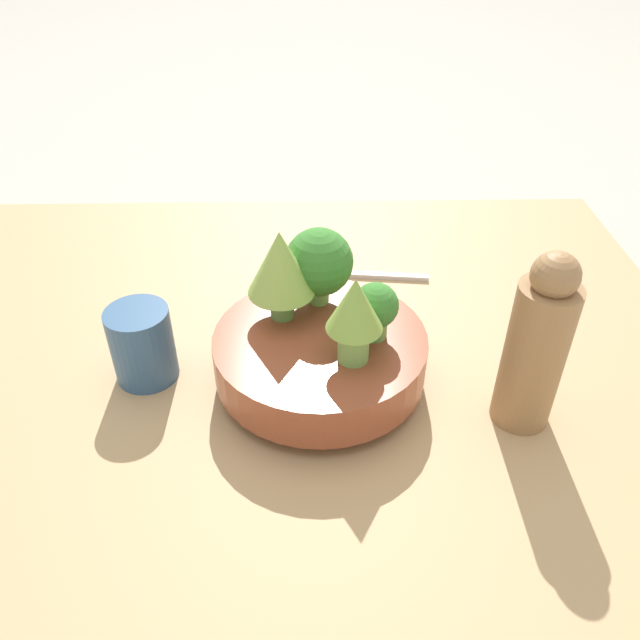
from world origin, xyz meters
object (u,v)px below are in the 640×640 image
object	(u,v)px
pepper_mill	(536,347)
fork	(359,275)
cup	(142,344)
bowl	(320,355)

from	to	relation	value
pepper_mill	fork	world-z (taller)	pepper_mill
cup	pepper_mill	size ratio (longest dim) A/B	0.45
cup	fork	xyz separation A→B (m)	(-0.24, -0.19, -0.04)
bowl	fork	bearing A→B (deg)	-105.47
bowl	pepper_mill	distance (m)	0.21
cup	bowl	bearing A→B (deg)	175.87
fork	pepper_mill	bearing A→B (deg)	118.67
cup	fork	world-z (taller)	cup
pepper_mill	fork	size ratio (longest dim) A/B	1.02
cup	fork	distance (m)	0.30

